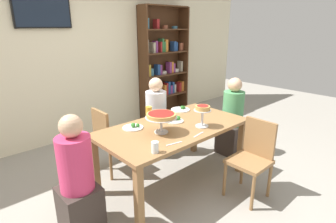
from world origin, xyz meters
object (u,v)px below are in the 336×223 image
(beer_glass_amber_tall, at_px, (149,113))
(cutlery_knife_near, at_px, (199,134))
(bookshelf, at_px, (163,64))
(cutlery_fork_near, at_px, (174,144))
(diner_head_east, at_px, (232,122))
(chair_near_right, at_px, (253,155))
(diner_far_right, at_px, (156,122))
(diner_head_west, at_px, (78,184))
(television, at_px, (42,11))
(water_glass_clear_near, at_px, (155,147))
(salad_plate_spare, at_px, (176,120))
(dining_table, at_px, (174,133))
(salad_plate_near_diner, at_px, (181,109))
(salad_plate_far_diner, at_px, (133,127))
(chair_far_left, at_px, (109,138))
(personal_pizza_stand, at_px, (203,111))
(deep_dish_pizza_stand, at_px, (161,117))

(beer_glass_amber_tall, distance_m, cutlery_knife_near, 0.75)
(bookshelf, bearing_deg, cutlery_fork_near, -129.51)
(diner_head_east, bearing_deg, chair_near_right, 47.05)
(diner_far_right, height_order, diner_head_west, same)
(television, height_order, chair_near_right, television)
(water_glass_clear_near, bearing_deg, beer_glass_amber_tall, 54.79)
(chair_near_right, xyz_separation_m, salad_plate_spare, (-0.36, 0.86, 0.27))
(dining_table, height_order, water_glass_clear_near, water_glass_clear_near)
(diner_head_west, bearing_deg, bookshelf, 35.66)
(television, relative_size, salad_plate_near_diner, 3.09)
(bookshelf, height_order, cutlery_knife_near, bookshelf)
(dining_table, distance_m, salad_plate_far_diner, 0.48)
(chair_far_left, height_order, cutlery_fork_near, chair_far_left)
(cutlery_fork_near, bearing_deg, water_glass_clear_near, -165.03)
(water_glass_clear_near, relative_size, cutlery_fork_near, 0.59)
(bookshelf, xyz_separation_m, personal_pizza_stand, (-1.39, -2.25, -0.17))
(diner_head_east, xyz_separation_m, beer_glass_amber_tall, (-1.26, 0.37, 0.33))
(television, height_order, deep_dish_pizza_stand, television)
(salad_plate_spare, bearing_deg, dining_table, -141.85)
(diner_far_right, height_order, cutlery_fork_near, diner_far_right)
(chair_near_right, height_order, cutlery_fork_near, chair_near_right)
(television, relative_size, chair_near_right, 0.92)
(deep_dish_pizza_stand, bearing_deg, water_glass_clear_near, -137.98)
(chair_near_right, height_order, salad_plate_far_diner, chair_near_right)
(dining_table, xyz_separation_m, chair_near_right, (0.48, -0.76, -0.17))
(personal_pizza_stand, xyz_separation_m, cutlery_fork_near, (-0.56, -0.12, -0.18))
(salad_plate_far_diner, bearing_deg, water_glass_clear_near, -108.17)
(diner_head_east, bearing_deg, bookshelf, -102.00)
(salad_plate_far_diner, relative_size, beer_glass_amber_tall, 1.45)
(bookshelf, distance_m, television, 2.40)
(deep_dish_pizza_stand, bearing_deg, dining_table, 12.18)
(water_glass_clear_near, bearing_deg, dining_table, 32.13)
(chair_far_left, xyz_separation_m, cutlery_knife_near, (0.45, -1.09, 0.26))
(personal_pizza_stand, xyz_separation_m, salad_plate_spare, (-0.10, 0.33, -0.16))
(dining_table, xyz_separation_m, salad_plate_far_diner, (-0.39, 0.25, 0.10))
(cutlery_fork_near, xyz_separation_m, cutlery_knife_near, (0.35, -0.01, 0.00))
(bookshelf, height_order, water_glass_clear_near, bookshelf)
(television, height_order, water_glass_clear_near, television)
(salad_plate_far_diner, height_order, water_glass_clear_near, water_glass_clear_near)
(dining_table, relative_size, diner_head_east, 1.52)
(chair_near_right, bearing_deg, water_glass_clear_near, 70.14)
(salad_plate_spare, distance_m, cutlery_knife_near, 0.48)
(diner_head_west, relative_size, salad_plate_near_diner, 4.46)
(chair_far_left, distance_m, deep_dish_pizza_stand, 0.91)
(deep_dish_pizza_stand, bearing_deg, bookshelf, 48.04)
(dining_table, height_order, chair_far_left, chair_far_left)
(dining_table, bearing_deg, chair_far_left, 121.11)
(diner_head_west, bearing_deg, diner_far_right, 26.03)
(bookshelf, height_order, deep_dish_pizza_stand, bookshelf)
(bookshelf, distance_m, water_glass_clear_near, 3.27)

